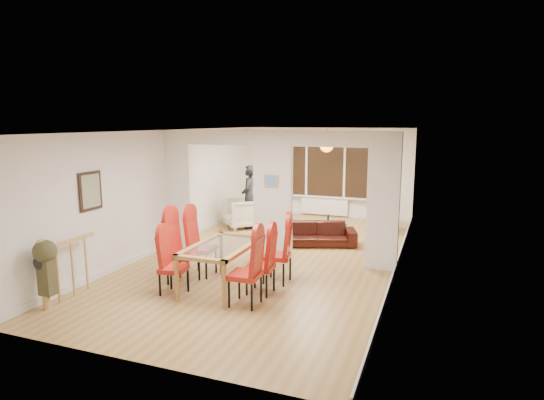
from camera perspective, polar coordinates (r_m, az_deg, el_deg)
The scene contains 24 objects.
floor at distance 9.53m, azimuth 0.12°, elevation -7.12°, with size 5.00×9.00×0.01m, color #A67D43.
room_walls at distance 9.24m, azimuth 0.12°, elevation 0.61°, with size 5.00×9.00×2.60m, color silver, non-canonical shape.
divider_wall at distance 9.24m, azimuth 0.12°, elevation 0.61°, with size 5.00×0.18×2.60m, color white.
bay_window_blinds at distance 13.43m, azimuth 6.72°, elevation 4.31°, with size 3.00×0.08×1.80m, color black.
radiator at distance 13.56m, azimuth 6.58°, elevation -0.76°, with size 1.40×0.08×0.50m, color white.
pendant_light at distance 12.21m, azimuth 6.88°, elevation 6.81°, with size 0.36×0.36×0.36m, color orange.
stair_newel at distance 7.93m, azimuth -24.05°, elevation -7.39°, with size 0.40×1.20×1.10m, color tan, non-canonical shape.
wall_poster at distance 8.43m, azimuth -21.83°, elevation 1.06°, with size 0.04×0.52×0.67m, color gray.
pillar_photo at distance 9.10m, azimuth -0.10°, elevation 2.38°, with size 0.30×0.03×0.25m, color #4C8CD8.
dining_table at distance 7.73m, azimuth -6.24°, elevation -8.31°, with size 0.92×1.63×0.76m, color #A1773B, non-canonical shape.
dining_chair_la at distance 7.59m, azimuth -12.27°, elevation -7.85°, with size 0.41×0.41×1.01m, color #AA1B11, non-canonical shape.
dining_chair_lb at distance 8.05m, azimuth -11.11°, elevation -6.15°, with size 0.47×0.47×1.18m, color #AA1B11, non-canonical shape.
dining_chair_lc at distance 8.40m, azimuth -8.84°, elevation -5.55°, with size 0.46×0.46×1.14m, color #AA1B11, non-canonical shape.
dining_chair_ra at distance 6.98m, azimuth -3.40°, elevation -8.69°, with size 0.45×0.45×1.13m, color #AA1B11, non-canonical shape.
dining_chair_rb at distance 7.45m, azimuth -1.47°, elevation -7.78°, with size 0.42×0.42×1.06m, color #AA1B11, non-canonical shape.
dining_chair_rc at distance 7.93m, azimuth 0.64°, elevation -6.46°, with size 0.45×0.45×1.11m, color #AA1B11, non-canonical shape.
sofa at distance 10.41m, azimuth 5.65°, elevation -4.24°, with size 1.75×0.69×0.51m, color black.
armchair at distance 12.05m, azimuth -3.77°, elevation -1.63°, with size 0.85×0.83×0.78m, color beige.
person at distance 11.89m, azimuth -2.88°, elevation 0.40°, with size 0.40×0.61×1.67m, color black.
television at distance 11.97m, azimuth 14.39°, elevation -2.66°, with size 0.12×0.89×0.51m, color black.
coffee_table at distance 11.60m, azimuth 6.83°, elevation -3.56°, with size 0.94×0.47×0.22m, color black, non-canonical shape.
bottle at distance 11.56m, azimuth 7.05°, elevation -2.39°, with size 0.06×0.06×0.26m, color #143F19.
bowl at distance 11.62m, azimuth 6.43°, elevation -2.85°, with size 0.20×0.20×0.05m, color black.
shoes at distance 9.18m, azimuth -1.62°, elevation -7.46°, with size 0.25×0.27×0.10m, color black, non-canonical shape.
Camera 1 is at (3.16, -8.55, 2.79)m, focal length 30.00 mm.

